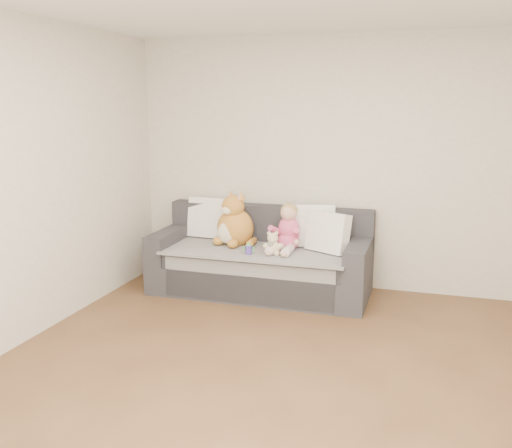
{
  "coord_description": "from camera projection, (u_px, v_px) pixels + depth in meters",
  "views": [
    {
      "loc": [
        0.86,
        -3.36,
        1.91
      ],
      "look_at": [
        -0.77,
        1.87,
        0.75
      ],
      "focal_mm": 40.0,
      "sensor_mm": 36.0,
      "label": 1
    }
  ],
  "objects": [
    {
      "name": "room_shell",
      "position": [
        300.0,
        194.0,
        3.91
      ],
      "size": [
        5.0,
        5.0,
        5.0
      ],
      "color": "brown",
      "rests_on": "ground"
    },
    {
      "name": "cushion_right_back",
      "position": [
        312.0,
        226.0,
        5.83
      ],
      "size": [
        0.5,
        0.31,
        0.44
      ],
      "rotation": [
        0.0,
        0.0,
        0.23
      ],
      "color": "white",
      "rests_on": "sofa"
    },
    {
      "name": "cushion_left",
      "position": [
        210.0,
        218.0,
        6.22
      ],
      "size": [
        0.49,
        0.24,
        0.45
      ],
      "rotation": [
        0.0,
        0.0,
        -0.05
      ],
      "color": "white",
      "rests_on": "sofa"
    },
    {
      "name": "toddler",
      "position": [
        287.0,
        231.0,
        5.68
      ],
      "size": [
        0.34,
        0.48,
        0.47
      ],
      "rotation": [
        0.0,
        0.0,
        -0.1
      ],
      "color": "#E95289",
      "rests_on": "sofa"
    },
    {
      "name": "sofa",
      "position": [
        262.0,
        262.0,
        5.87
      ],
      "size": [
        2.2,
        0.94,
        0.85
      ],
      "color": "#2D2D32",
      "rests_on": "ground"
    },
    {
      "name": "teddy_bear",
      "position": [
        273.0,
        245.0,
        5.51
      ],
      "size": [
        0.18,
        0.15,
        0.24
      ],
      "rotation": [
        0.0,
        0.0,
        0.28
      ],
      "color": "beige",
      "rests_on": "sofa"
    },
    {
      "name": "plush_cow",
      "position": [
        272.0,
        247.0,
        5.57
      ],
      "size": [
        0.13,
        0.2,
        0.16
      ],
      "rotation": [
        0.0,
        0.0,
        0.12
      ],
      "color": "white",
      "rests_on": "sofa"
    },
    {
      "name": "plush_cat",
      "position": [
        234.0,
        224.0,
        5.89
      ],
      "size": [
        0.45,
        0.41,
        0.59
      ],
      "rotation": [
        0.0,
        0.0,
        -0.4
      ],
      "color": "#AB6D26",
      "rests_on": "sofa"
    },
    {
      "name": "cushion_right_front",
      "position": [
        328.0,
        232.0,
        5.59
      ],
      "size": [
        0.48,
        0.37,
        0.41
      ],
      "rotation": [
        0.0,
        0.0,
        -0.46
      ],
      "color": "white",
      "rests_on": "sofa"
    },
    {
      "name": "sippy_cup",
      "position": [
        249.0,
        248.0,
        5.53
      ],
      "size": [
        0.11,
        0.08,
        0.12
      ],
      "rotation": [
        0.0,
        0.0,
        0.23
      ],
      "color": "#533DA6",
      "rests_on": "sofa"
    }
  ]
}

